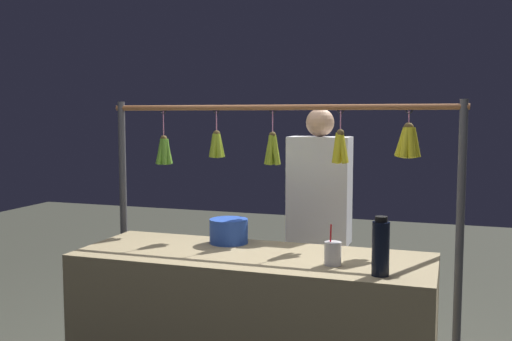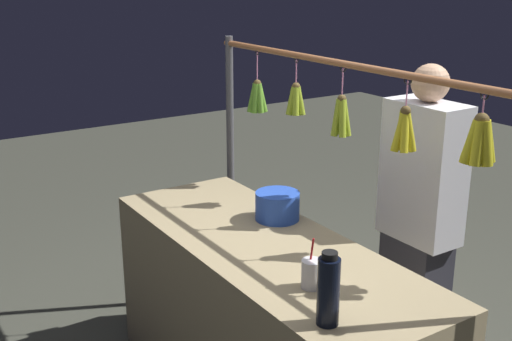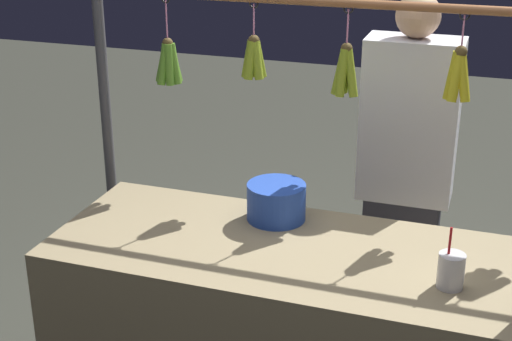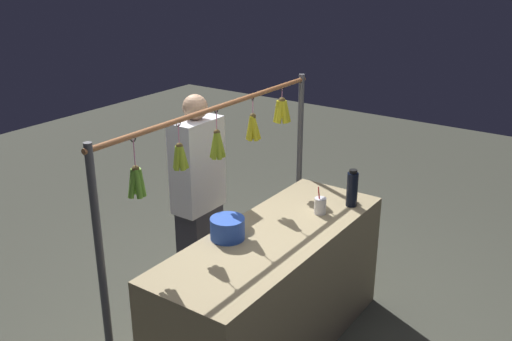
{
  "view_description": "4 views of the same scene",
  "coord_description": "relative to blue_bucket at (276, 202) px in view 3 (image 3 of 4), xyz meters",
  "views": [
    {
      "loc": [
        -0.97,
        2.83,
        1.58
      ],
      "look_at": [
        -0.02,
        0.0,
        1.3
      ],
      "focal_mm": 41.17,
      "sensor_mm": 36.0,
      "label": 1
    },
    {
      "loc": [
        -2.18,
        1.48,
        2.03
      ],
      "look_at": [
        0.09,
        0.0,
        1.18
      ],
      "focal_mm": 45.08,
      "sensor_mm": 36.0,
      "label": 2
    },
    {
      "loc": [
        -0.51,
        2.17,
        2.05
      ],
      "look_at": [
        0.22,
        0.0,
        1.13
      ],
      "focal_mm": 52.3,
      "sensor_mm": 36.0,
      "label": 3
    },
    {
      "loc": [
        2.72,
        1.76,
        2.52
      ],
      "look_at": [
        0.19,
        0.0,
        1.35
      ],
      "focal_mm": 40.24,
      "sensor_mm": 36.0,
      "label": 4
    }
  ],
  "objects": [
    {
      "name": "display_rack",
      "position": [
        -0.25,
        -0.22,
        0.25
      ],
      "size": [
        2.1,
        0.13,
        1.66
      ],
      "color": "#4C4C51",
      "rests_on": "ground"
    },
    {
      "name": "drink_cup",
      "position": [
        -0.65,
        0.29,
        -0.01
      ],
      "size": [
        0.08,
        0.08,
        0.2
      ],
      "color": "silver",
      "rests_on": "market_counter"
    },
    {
      "name": "vendor_person",
      "position": [
        -0.39,
        -0.57,
        -0.13
      ],
      "size": [
        0.39,
        0.21,
        1.62
      ],
      "color": "#2D2D38",
      "rests_on": "ground"
    },
    {
      "name": "blue_bucket",
      "position": [
        0.0,
        0.0,
        0.0
      ],
      "size": [
        0.22,
        0.22,
        0.14
      ],
      "primitive_type": "cylinder",
      "color": "blue",
      "rests_on": "market_counter"
    }
  ]
}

